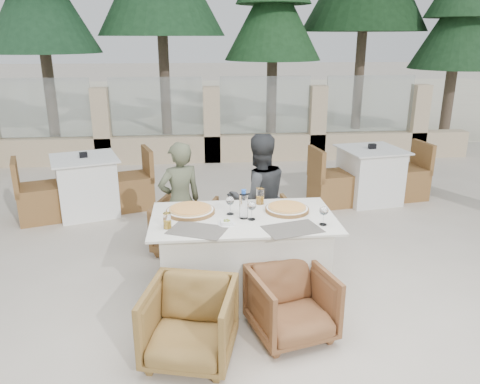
{
  "coord_description": "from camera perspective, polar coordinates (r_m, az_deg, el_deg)",
  "views": [
    {
      "loc": [
        -0.28,
        -3.88,
        2.26
      ],
      "look_at": [
        0.1,
        0.19,
        0.9
      ],
      "focal_mm": 35.0,
      "sensor_mm": 36.0,
      "label": 1
    }
  ],
  "objects": [
    {
      "name": "armchair_near_left",
      "position": [
        3.53,
        -6.13,
        -15.62
      ],
      "size": [
        0.75,
        0.77,
        0.58
      ],
      "primitive_type": "imported",
      "rotation": [
        0.0,
        0.0,
        -0.24
      ],
      "color": "olive",
      "rests_on": "ground"
    },
    {
      "name": "beer_glass_right",
      "position": [
        4.36,
        2.46,
        -0.52
      ],
      "size": [
        0.09,
        0.09,
        0.15
      ],
      "primitive_type": "cylinder",
      "rotation": [
        0.0,
        0.0,
        0.21
      ],
      "color": "orange",
      "rests_on": "dining_table"
    },
    {
      "name": "armchair_far_right",
      "position": [
        5.05,
        2.67,
        -4.43
      ],
      "size": [
        0.7,
        0.72,
        0.6
      ],
      "primitive_type": "imported",
      "rotation": [
        0.0,
        0.0,
        3.24
      ],
      "color": "olive",
      "rests_on": "ground"
    },
    {
      "name": "dining_table",
      "position": [
        4.23,
        0.38,
        -7.93
      ],
      "size": [
        1.6,
        0.9,
        0.77
      ],
      "primitive_type": null,
      "color": "silver",
      "rests_on": "ground"
    },
    {
      "name": "sand_patch",
      "position": [
        18.02,
        -4.47,
        11.18
      ],
      "size": [
        30.0,
        16.0,
        0.01
      ],
      "primitive_type": "cube",
      "color": "beige",
      "rests_on": "ground"
    },
    {
      "name": "bg_table_a",
      "position": [
        6.51,
        -18.19,
        0.73
      ],
      "size": [
        1.81,
        1.29,
        0.77
      ],
      "primitive_type": null,
      "rotation": [
        0.0,
        0.0,
        0.32
      ],
      "color": "white",
      "rests_on": "ground"
    },
    {
      "name": "olive_dish",
      "position": [
        3.9,
        -1.63,
        -3.69
      ],
      "size": [
        0.12,
        0.12,
        0.04
      ],
      "primitive_type": null,
      "rotation": [
        0.0,
        0.0,
        -0.06
      ],
      "color": "white",
      "rests_on": "dining_table"
    },
    {
      "name": "diner_left",
      "position": [
        4.88,
        -7.29,
        -1.2
      ],
      "size": [
        0.54,
        0.46,
        1.27
      ],
      "primitive_type": "imported",
      "rotation": [
        0.0,
        0.0,
        3.55
      ],
      "color": "#555A42",
      "rests_on": "ground"
    },
    {
      "name": "pine_far_right",
      "position": [
        11.88,
        24.92,
        16.75
      ],
      "size": [
        1.98,
        1.98,
        4.5
      ],
      "primitive_type": "cone",
      "color": "#1D4222",
      "rests_on": "ground"
    },
    {
      "name": "armchair_far_left",
      "position": [
        5.19,
        -6.67,
        -4.06
      ],
      "size": [
        0.78,
        0.79,
        0.57
      ],
      "primitive_type": "imported",
      "rotation": [
        0.0,
        0.0,
        2.83
      ],
      "color": "brown",
      "rests_on": "ground"
    },
    {
      "name": "perimeter_wall_far",
      "position": [
        8.8,
        -3.47,
        8.84
      ],
      "size": [
        10.0,
        0.34,
        1.6
      ],
      "primitive_type": null,
      "color": "beige",
      "rests_on": "ground"
    },
    {
      "name": "pizza_right",
      "position": [
        4.22,
        5.76,
        -2.01
      ],
      "size": [
        0.43,
        0.43,
        0.05
      ],
      "primitive_type": "cylinder",
      "rotation": [
        0.0,
        0.0,
        0.1
      ],
      "color": "orange",
      "rests_on": "dining_table"
    },
    {
      "name": "placemat_near_right",
      "position": [
        3.84,
        6.41,
        -4.51
      ],
      "size": [
        0.51,
        0.41,
        0.0
      ],
      "primitive_type": "cube",
      "rotation": [
        0.0,
        0.0,
        0.26
      ],
      "color": "#57524B",
      "rests_on": "dining_table"
    },
    {
      "name": "ground",
      "position": [
        4.5,
        -1.09,
        -11.77
      ],
      "size": [
        80.0,
        80.0,
        0.0
      ],
      "primitive_type": "plane",
      "color": "beige",
      "rests_on": "ground"
    },
    {
      "name": "wine_glass_near",
      "position": [
        3.98,
        1.43,
        -2.15
      ],
      "size": [
        0.1,
        0.1,
        0.18
      ],
      "primitive_type": null,
      "rotation": [
        0.0,
        0.0,
        -0.43
      ],
      "color": "white",
      "rests_on": "dining_table"
    },
    {
      "name": "placemat_near_left",
      "position": [
        3.81,
        -5.22,
        -4.65
      ],
      "size": [
        0.53,
        0.45,
        0.0
      ],
      "primitive_type": "cube",
      "rotation": [
        0.0,
        0.0,
        -0.4
      ],
      "color": "#5E5851",
      "rests_on": "dining_table"
    },
    {
      "name": "wine_glass_corner",
      "position": [
        3.93,
        10.16,
        -2.72
      ],
      "size": [
        0.08,
        0.08,
        0.18
      ],
      "primitive_type": null,
      "rotation": [
        0.0,
        0.0,
        -0.06
      ],
      "color": "white",
      "rests_on": "dining_table"
    },
    {
      "name": "pine_far_left",
      "position": [
        11.36,
        -23.19,
        19.51
      ],
      "size": [
        2.42,
        2.42,
        5.5
      ],
      "primitive_type": "cone",
      "color": "#1E4829",
      "rests_on": "ground"
    },
    {
      "name": "diner_right",
      "position": [
        4.82,
        2.27,
        -0.78
      ],
      "size": [
        0.76,
        0.65,
        1.35
      ],
      "primitive_type": "imported",
      "rotation": [
        0.0,
        0.0,
        3.38
      ],
      "color": "#323437",
      "rests_on": "ground"
    },
    {
      "name": "armchair_near_right",
      "position": [
        3.78,
        6.31,
        -13.38
      ],
      "size": [
        0.73,
        0.74,
        0.55
      ],
      "primitive_type": "imported",
      "rotation": [
        0.0,
        0.0,
        0.26
      ],
      "color": "brown",
      "rests_on": "ground"
    },
    {
      "name": "wine_glass_centre",
      "position": [
        4.1,
        -1.21,
        -1.52
      ],
      "size": [
        0.08,
        0.08,
        0.18
      ],
      "primitive_type": null,
      "rotation": [
        0.0,
        0.0,
        -0.12
      ],
      "color": "white",
      "rests_on": "dining_table"
    },
    {
      "name": "beer_glass_left",
      "position": [
        3.86,
        -8.87,
        -3.48
      ],
      "size": [
        0.07,
        0.07,
        0.13
      ],
      "primitive_type": "cylinder",
      "rotation": [
        0.0,
        0.0,
        0.11
      ],
      "color": "gold",
      "rests_on": "dining_table"
    },
    {
      "name": "water_bottle",
      "position": [
        4.0,
        0.45,
        -1.48
      ],
      "size": [
        0.09,
        0.09,
        0.26
      ],
      "primitive_type": "cylinder",
      "rotation": [
        0.0,
        0.0,
        -0.15
      ],
      "color": "#BFD9FB",
      "rests_on": "dining_table"
    },
    {
      "name": "pine_centre",
      "position": [
        11.22,
        4.04,
        19.6
      ],
      "size": [
        2.2,
        2.2,
        5.0
      ],
      "primitive_type": "cone",
      "color": "#204C25",
      "rests_on": "ground"
    },
    {
      "name": "bg_table_b",
      "position": [
        6.92,
        15.52,
        2.0
      ],
      "size": [
        1.75,
        1.07,
        0.77
      ],
      "primitive_type": null,
      "rotation": [
        0.0,
        0.0,
        0.16
      ],
      "color": "white",
      "rests_on": "ground"
    },
    {
      "name": "pizza_left",
      "position": [
        4.18,
        -6.06,
        -2.19
      ],
      "size": [
        0.54,
        0.54,
        0.06
      ],
      "primitive_type": "cylinder",
      "rotation": [
        0.0,
        0.0,
        -0.3
      ],
      "color": "orange",
      "rests_on": "dining_table"
    }
  ]
}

